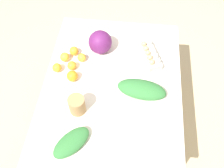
# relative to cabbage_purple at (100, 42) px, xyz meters

# --- Properties ---
(ground_plane) EXTENTS (8.00, 8.00, 0.00)m
(ground_plane) POSITION_rel_cabbage_purple_xyz_m (0.33, 0.13, -0.80)
(ground_plane) COLOR #C6B289
(dining_table) EXTENTS (1.36, 1.01, 0.71)m
(dining_table) POSITION_rel_cabbage_purple_xyz_m (0.33, 0.13, -0.18)
(dining_table) COLOR silver
(dining_table) RESTS_ON ground_plane
(cabbage_purple) EXTENTS (0.18, 0.18, 0.18)m
(cabbage_purple) POSITION_rel_cabbage_purple_xyz_m (0.00, 0.00, 0.00)
(cabbage_purple) COLOR #601E5B
(cabbage_purple) RESTS_ON dining_table
(egg_carton) EXTENTS (0.30, 0.19, 0.09)m
(egg_carton) POSITION_rel_cabbage_purple_xyz_m (0.04, 0.40, -0.05)
(egg_carton) COLOR #B7B7B2
(egg_carton) RESTS_ON dining_table
(paper_bag) EXTENTS (0.11, 0.11, 0.14)m
(paper_bag) POSITION_rel_cabbage_purple_xyz_m (0.56, -0.08, -0.02)
(paper_bag) COLOR #A87F51
(paper_bag) RESTS_ON dining_table
(greens_bunch_chard) EXTENTS (0.20, 0.36, 0.10)m
(greens_bunch_chard) POSITION_rel_cabbage_purple_xyz_m (0.38, 0.34, -0.04)
(greens_bunch_chard) COLOR #337538
(greens_bunch_chard) RESTS_ON dining_table
(greens_bunch_kale) EXTENTS (0.29, 0.27, 0.07)m
(greens_bunch_kale) POSITION_rel_cabbage_purple_xyz_m (0.80, -0.07, -0.06)
(greens_bunch_kale) COLOR #337538
(greens_bunch_kale) RESTS_ON dining_table
(orange_0) EXTENTS (0.07, 0.07, 0.07)m
(orange_0) POSITION_rel_cabbage_purple_xyz_m (0.21, -0.19, -0.06)
(orange_0) COLOR orange
(orange_0) RESTS_ON dining_table
(orange_1) EXTENTS (0.07, 0.07, 0.07)m
(orange_1) POSITION_rel_cabbage_purple_xyz_m (0.12, -0.13, -0.06)
(orange_1) COLOR #F9A833
(orange_1) RESTS_ON dining_table
(orange_2) EXTENTS (0.07, 0.07, 0.07)m
(orange_2) POSITION_rel_cabbage_purple_xyz_m (0.06, -0.20, -0.06)
(orange_2) COLOR orange
(orange_2) RESTS_ON dining_table
(orange_3) EXTENTS (0.07, 0.07, 0.07)m
(orange_3) POSITION_rel_cabbage_purple_xyz_m (0.24, -0.30, -0.06)
(orange_3) COLOR orange
(orange_3) RESTS_ON dining_table
(orange_4) EXTENTS (0.08, 0.08, 0.08)m
(orange_4) POSITION_rel_cabbage_purple_xyz_m (0.31, -0.17, -0.05)
(orange_4) COLOR orange
(orange_4) RESTS_ON dining_table
(orange_5) EXTENTS (0.07, 0.07, 0.07)m
(orange_5) POSITION_rel_cabbage_purple_xyz_m (0.13, -0.26, -0.06)
(orange_5) COLOR #F9A833
(orange_5) RESTS_ON dining_table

